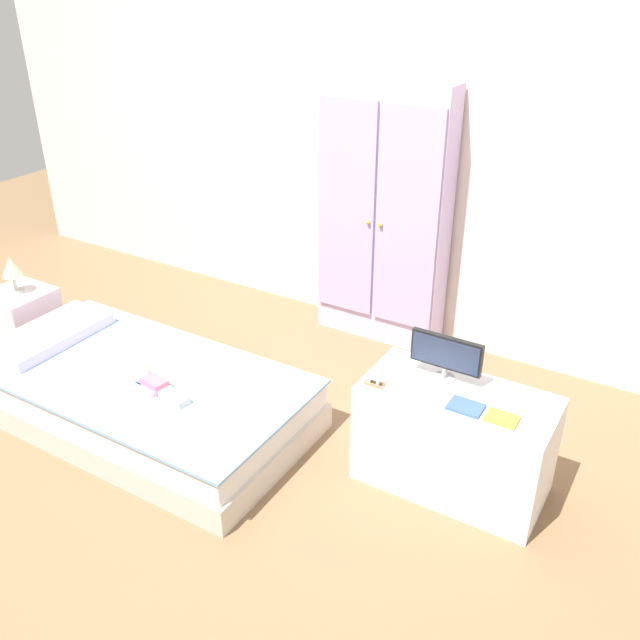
{
  "coord_description": "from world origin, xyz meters",
  "views": [
    {
      "loc": [
        1.69,
        -2.11,
        2.19
      ],
      "look_at": [
        0.15,
        0.44,
        0.59
      ],
      "focal_mm": 38.54,
      "sensor_mm": 36.0,
      "label": 1
    }
  ],
  "objects_px": {
    "tv_stand": "(454,440)",
    "tv_monitor": "(446,354)",
    "doll": "(150,380)",
    "table_lamp": "(11,268)",
    "book_blue": "(466,407)",
    "bed": "(143,397)",
    "rocking_horse_toy": "(376,376)",
    "nightstand": "(24,321)",
    "book_orange": "(502,418)",
    "wardrobe": "(384,217)"
  },
  "relations": [
    {
      "from": "book_orange",
      "to": "wardrobe",
      "type": "bearing_deg",
      "value": 133.75
    },
    {
      "from": "tv_monitor",
      "to": "bed",
      "type": "bearing_deg",
      "value": -163.43
    },
    {
      "from": "tv_stand",
      "to": "tv_monitor",
      "type": "bearing_deg",
      "value": 145.38
    },
    {
      "from": "doll",
      "to": "tv_monitor",
      "type": "bearing_deg",
      "value": 20.5
    },
    {
      "from": "wardrobe",
      "to": "book_orange",
      "type": "bearing_deg",
      "value": -46.25
    },
    {
      "from": "book_blue",
      "to": "book_orange",
      "type": "distance_m",
      "value": 0.16
    },
    {
      "from": "table_lamp",
      "to": "tv_monitor",
      "type": "distance_m",
      "value": 2.62
    },
    {
      "from": "doll",
      "to": "bed",
      "type": "bearing_deg",
      "value": 154.59
    },
    {
      "from": "doll",
      "to": "book_blue",
      "type": "height_order",
      "value": "book_blue"
    },
    {
      "from": "doll",
      "to": "book_orange",
      "type": "height_order",
      "value": "book_orange"
    },
    {
      "from": "nightstand",
      "to": "tv_monitor",
      "type": "bearing_deg",
      "value": 5.88
    },
    {
      "from": "book_blue",
      "to": "bed",
      "type": "bearing_deg",
      "value": -170.51
    },
    {
      "from": "doll",
      "to": "rocking_horse_toy",
      "type": "bearing_deg",
      "value": 15.06
    },
    {
      "from": "wardrobe",
      "to": "book_orange",
      "type": "height_order",
      "value": "wardrobe"
    },
    {
      "from": "nightstand",
      "to": "rocking_horse_toy",
      "type": "bearing_deg",
      "value": 1.57
    },
    {
      "from": "wardrobe",
      "to": "doll",
      "type": "bearing_deg",
      "value": -108.1
    },
    {
      "from": "book_orange",
      "to": "bed",
      "type": "bearing_deg",
      "value": -171.33
    },
    {
      "from": "bed",
      "to": "book_blue",
      "type": "distance_m",
      "value": 1.69
    },
    {
      "from": "tv_monitor",
      "to": "book_orange",
      "type": "bearing_deg",
      "value": -26.99
    },
    {
      "from": "tv_monitor",
      "to": "book_blue",
      "type": "relative_size",
      "value": 2.28
    },
    {
      "from": "doll",
      "to": "book_orange",
      "type": "xyz_separation_m",
      "value": [
        1.65,
        0.33,
        0.19
      ]
    },
    {
      "from": "wardrobe",
      "to": "tv_stand",
      "type": "xyz_separation_m",
      "value": [
        0.93,
        -1.11,
        -0.54
      ]
    },
    {
      "from": "nightstand",
      "to": "tv_stand",
      "type": "height_order",
      "value": "tv_stand"
    },
    {
      "from": "table_lamp",
      "to": "wardrobe",
      "type": "height_order",
      "value": "wardrobe"
    },
    {
      "from": "tv_monitor",
      "to": "book_blue",
      "type": "height_order",
      "value": "tv_monitor"
    },
    {
      "from": "bed",
      "to": "tv_monitor",
      "type": "distance_m",
      "value": 1.6
    },
    {
      "from": "rocking_horse_toy",
      "to": "doll",
      "type": "bearing_deg",
      "value": -164.94
    },
    {
      "from": "book_blue",
      "to": "book_orange",
      "type": "bearing_deg",
      "value": 0.0
    },
    {
      "from": "rocking_horse_toy",
      "to": "wardrobe",
      "type": "bearing_deg",
      "value": 115.47
    },
    {
      "from": "doll",
      "to": "rocking_horse_toy",
      "type": "xyz_separation_m",
      "value": [
        1.09,
        0.29,
        0.23
      ]
    },
    {
      "from": "book_blue",
      "to": "book_orange",
      "type": "relative_size",
      "value": 1.11
    },
    {
      "from": "tv_stand",
      "to": "table_lamp",
      "type": "bearing_deg",
      "value": -175.81
    },
    {
      "from": "rocking_horse_toy",
      "to": "table_lamp",
      "type": "bearing_deg",
      "value": -178.43
    },
    {
      "from": "doll",
      "to": "wardrobe",
      "type": "bearing_deg",
      "value": 71.9
    },
    {
      "from": "tv_stand",
      "to": "book_orange",
      "type": "bearing_deg",
      "value": -23.04
    },
    {
      "from": "book_blue",
      "to": "wardrobe",
      "type": "bearing_deg",
      "value": 129.61
    },
    {
      "from": "bed",
      "to": "book_orange",
      "type": "xyz_separation_m",
      "value": [
        1.78,
        0.27,
        0.37
      ]
    },
    {
      "from": "table_lamp",
      "to": "tv_stand",
      "type": "height_order",
      "value": "table_lamp"
    },
    {
      "from": "nightstand",
      "to": "book_orange",
      "type": "distance_m",
      "value": 2.95
    },
    {
      "from": "rocking_horse_toy",
      "to": "tv_monitor",
      "type": "bearing_deg",
      "value": 40.56
    },
    {
      "from": "nightstand",
      "to": "tv_monitor",
      "type": "relative_size",
      "value": 1.21
    },
    {
      "from": "tv_stand",
      "to": "book_blue",
      "type": "relative_size",
      "value": 5.84
    },
    {
      "from": "table_lamp",
      "to": "book_blue",
      "type": "xyz_separation_m",
      "value": [
        2.77,
        0.11,
        -0.04
      ]
    },
    {
      "from": "book_orange",
      "to": "tv_stand",
      "type": "bearing_deg",
      "value": 156.96
    },
    {
      "from": "rocking_horse_toy",
      "to": "book_orange",
      "type": "height_order",
      "value": "rocking_horse_toy"
    },
    {
      "from": "table_lamp",
      "to": "rocking_horse_toy",
      "type": "bearing_deg",
      "value": 1.57
    },
    {
      "from": "bed",
      "to": "tv_stand",
      "type": "xyz_separation_m",
      "value": [
        1.56,
        0.36,
        0.11
      ]
    },
    {
      "from": "book_blue",
      "to": "doll",
      "type": "bearing_deg",
      "value": -167.4
    },
    {
      "from": "bed",
      "to": "table_lamp",
      "type": "xyz_separation_m",
      "value": [
        -1.15,
        0.17,
        0.41
      ]
    },
    {
      "from": "doll",
      "to": "rocking_horse_toy",
      "type": "height_order",
      "value": "rocking_horse_toy"
    }
  ]
}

